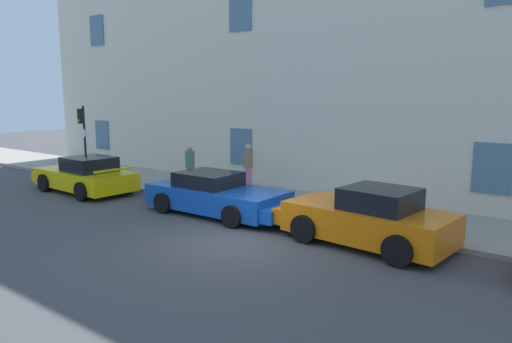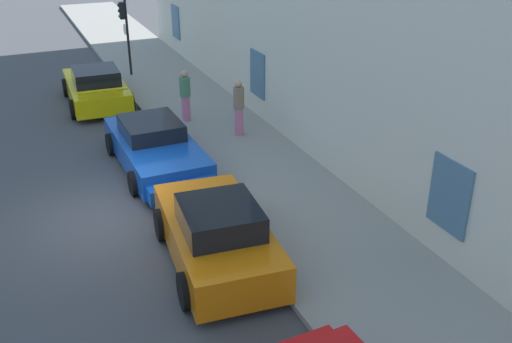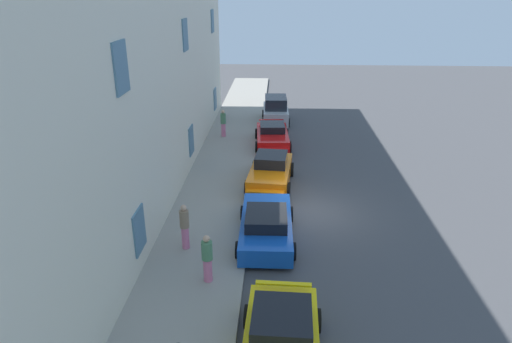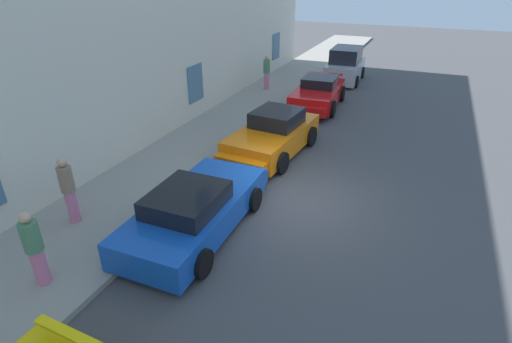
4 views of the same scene
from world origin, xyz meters
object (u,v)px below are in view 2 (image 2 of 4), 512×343
(pedestrian_admiring, at_px, (239,107))
(pedestrian_strolling, at_px, (185,95))
(sportscar_red_lead, at_px, (96,87))
(traffic_light, at_px, (125,24))
(sportscar_yellow_flank, at_px, (157,150))
(sportscar_white_middle, at_px, (215,231))

(pedestrian_admiring, bearing_deg, pedestrian_strolling, -150.22)
(sportscar_red_lead, xyz_separation_m, traffic_light, (-2.68, 1.80, 1.63))
(sportscar_yellow_flank, distance_m, sportscar_white_middle, 4.81)
(sportscar_red_lead, bearing_deg, sportscar_white_middle, 2.49)
(sportscar_yellow_flank, xyz_separation_m, traffic_light, (-9.27, 1.25, 1.67))
(pedestrian_admiring, height_order, pedestrian_strolling, pedestrian_admiring)
(sportscar_yellow_flank, xyz_separation_m, sportscar_white_middle, (4.81, -0.05, 0.07))
(sportscar_yellow_flank, height_order, pedestrian_strolling, pedestrian_strolling)
(sportscar_white_middle, distance_m, pedestrian_strolling, 8.20)
(sportscar_red_lead, distance_m, pedestrian_admiring, 6.42)
(pedestrian_admiring, xyz_separation_m, pedestrian_strolling, (-1.95, -1.12, -0.04))
(sportscar_red_lead, bearing_deg, pedestrian_strolling, 34.67)
(sportscar_yellow_flank, bearing_deg, pedestrian_strolling, 150.09)
(sportscar_red_lead, height_order, pedestrian_strolling, pedestrian_strolling)
(sportscar_white_middle, bearing_deg, sportscar_red_lead, -177.51)
(traffic_light, xyz_separation_m, pedestrian_strolling, (6.11, 0.57, -1.24))
(sportscar_yellow_flank, bearing_deg, pedestrian_admiring, 112.44)
(sportscar_yellow_flank, distance_m, traffic_light, 9.51)
(sportscar_red_lead, height_order, traffic_light, traffic_light)
(sportscar_white_middle, xyz_separation_m, pedestrian_admiring, (-6.03, 2.99, 0.40))
(traffic_light, bearing_deg, pedestrian_strolling, 5.32)
(traffic_light, bearing_deg, pedestrian_admiring, 11.81)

